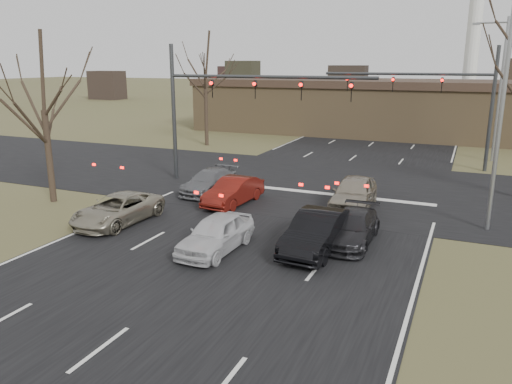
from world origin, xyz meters
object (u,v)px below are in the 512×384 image
at_px(mast_arm_near, 222,97).
at_px(car_black_hatch, 317,232).
at_px(car_silver_suv, 118,209).
at_px(car_red_ahead, 233,191).
at_px(building, 407,108).
at_px(streetlight_right_far, 498,82).
at_px(mast_arm_far, 446,93).
at_px(streetlight_right_near, 498,98).
at_px(car_charcoal_sedan, 351,228).
at_px(car_white_sedan, 216,234).
at_px(car_silver_ahead, 354,193).
at_px(car_grey_ahead, 209,181).

bearing_deg(mast_arm_near, car_black_hatch, -45.20).
xyz_separation_m(car_silver_suv, car_red_ahead, (3.36, 4.81, 0.03)).
bearing_deg(building, streetlight_right_far, -56.35).
height_order(mast_arm_far, streetlight_right_near, streetlight_right_near).
xyz_separation_m(car_charcoal_sedan, car_red_ahead, (-6.72, 3.13, 0.06)).
height_order(streetlight_right_near, car_black_hatch, streetlight_right_near).
distance_m(car_silver_suv, car_white_sedan, 5.72).
bearing_deg(car_black_hatch, car_white_sedan, -153.88).
bearing_deg(building, car_red_ahead, -99.32).
bearing_deg(car_white_sedan, car_silver_ahead, 67.03).
height_order(building, car_white_sedan, building).
relative_size(mast_arm_far, streetlight_right_far, 1.11).
bearing_deg(mast_arm_near, car_silver_suv, -95.68).
bearing_deg(mast_arm_near, car_grey_ahead, -83.24).
relative_size(streetlight_right_near, car_charcoal_sedan, 2.34).
relative_size(car_silver_suv, car_red_ahead, 1.13).
distance_m(car_charcoal_sedan, car_red_ahead, 7.42).
bearing_deg(car_charcoal_sedan, car_silver_ahead, 101.56).
distance_m(building, mast_arm_near, 26.14).
height_order(streetlight_right_near, car_white_sedan, streetlight_right_near).
distance_m(streetlight_right_far, car_silver_suv, 27.79).
relative_size(building, car_charcoal_sedan, 9.93).
bearing_deg(car_black_hatch, mast_arm_near, 136.91).
relative_size(car_silver_suv, car_grey_ahead, 1.07).
distance_m(mast_arm_near, car_charcoal_sedan, 12.36).
height_order(building, car_red_ahead, building).
bearing_deg(car_grey_ahead, car_charcoal_sedan, -25.29).
height_order(car_silver_suv, car_silver_ahead, car_silver_ahead).
bearing_deg(mast_arm_near, streetlight_right_near, -12.05).
bearing_deg(mast_arm_near, car_white_sedan, -64.34).
xyz_separation_m(building, car_silver_ahead, (1.00, -27.14, -1.87)).
bearing_deg(mast_arm_near, car_silver_ahead, -14.60).
bearing_deg(car_black_hatch, car_grey_ahead, 144.76).
xyz_separation_m(streetlight_right_near, car_grey_ahead, (-13.79, 0.79, -4.96)).
height_order(car_charcoal_sedan, car_grey_ahead, car_grey_ahead).
relative_size(car_charcoal_sedan, car_silver_ahead, 0.92).
relative_size(streetlight_right_far, car_white_sedan, 2.46).
relative_size(building, car_white_sedan, 10.44).
bearing_deg(mast_arm_far, car_silver_suv, -123.41).
bearing_deg(car_red_ahead, car_white_sedan, -65.20).
relative_size(building, car_black_hatch, 9.24).
relative_size(mast_arm_near, car_silver_ahead, 2.61).
bearing_deg(car_grey_ahead, car_red_ahead, -32.73).
bearing_deg(car_grey_ahead, mast_arm_far, 49.99).
relative_size(mast_arm_far, car_silver_ahead, 2.39).
bearing_deg(mast_arm_far, car_silver_ahead, -104.69).
bearing_deg(car_charcoal_sedan, building, 93.30).
distance_m(mast_arm_far, car_charcoal_sedan, 17.61).
bearing_deg(building, mast_arm_far, -74.42).
height_order(building, streetlight_right_far, streetlight_right_far).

